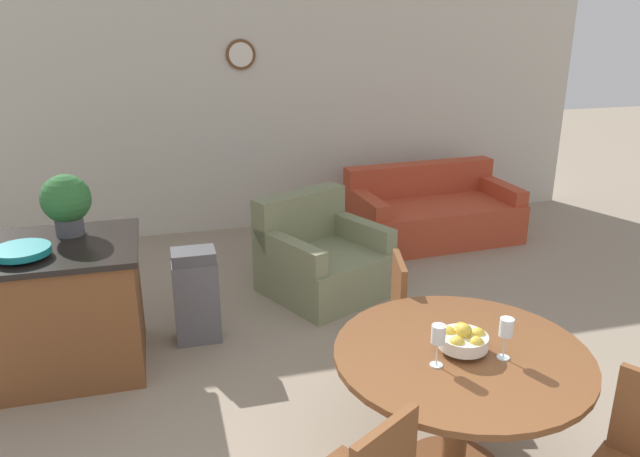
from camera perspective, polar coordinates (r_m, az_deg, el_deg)
wall_back at (r=7.01m, az=-6.65°, el=10.72°), size 8.00×0.09×2.70m
dining_table at (r=3.39m, az=12.65°, el=-13.47°), size 1.31×1.31×0.77m
dining_chair_far_side at (r=4.17m, az=8.72°, el=-7.88°), size 0.51×0.51×0.91m
fruit_bowl at (r=3.27m, az=12.98°, el=-9.85°), size 0.25×0.25×0.16m
wine_glass_left at (r=3.09m, az=10.76°, el=-9.63°), size 0.07×0.07×0.22m
wine_glass_right at (r=3.22m, az=16.67°, el=-8.80°), size 0.07×0.07×0.22m
kitchen_island at (r=4.68m, az=-22.93°, el=-6.74°), size 1.16×0.90×0.92m
teal_bowl at (r=4.35m, az=-25.62°, el=-1.88°), size 0.35×0.35×0.07m
potted_plant at (r=4.60m, az=-22.19°, el=2.28°), size 0.34×0.34×0.43m
trash_bin at (r=4.82m, az=-11.25°, el=-6.06°), size 0.33×0.24×0.73m
couch at (r=6.95m, az=10.17°, el=1.32°), size 1.82×1.06×0.77m
armchair at (r=5.54m, az=0.13°, el=-2.98°), size 1.23×1.22×0.86m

